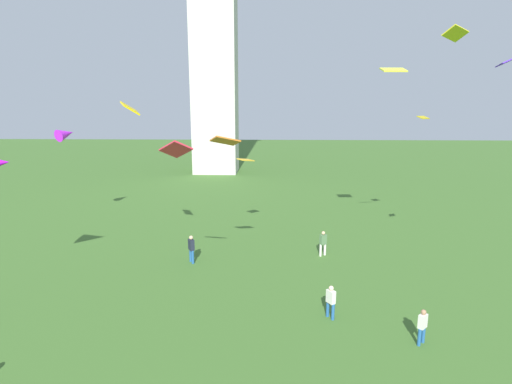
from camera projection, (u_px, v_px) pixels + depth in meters
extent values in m
cube|color=beige|center=(214.00, 23.00, 58.49)|extent=(6.50, 6.50, 44.03)
cylinder|color=#235693|center=(193.00, 257.00, 25.96)|extent=(0.17, 0.17, 0.89)
cylinder|color=#235693|center=(191.00, 255.00, 26.30)|extent=(0.17, 0.17, 0.89)
cube|color=#1E2333|center=(191.00, 245.00, 25.96)|extent=(0.49, 0.55, 0.70)
sphere|color=#D8AD84|center=(191.00, 238.00, 25.86)|extent=(0.26, 0.26, 0.26)
cylinder|color=silver|center=(321.00, 250.00, 27.27)|extent=(0.16, 0.16, 0.84)
cylinder|color=silver|center=(325.00, 249.00, 27.46)|extent=(0.16, 0.16, 0.84)
cube|color=#51754C|center=(323.00, 239.00, 27.21)|extent=(0.52, 0.47, 0.66)
sphere|color=#D8AD84|center=(323.00, 233.00, 27.11)|extent=(0.24, 0.24, 0.24)
cylinder|color=#235693|center=(419.00, 337.00, 17.03)|extent=(0.14, 0.14, 0.77)
cylinder|color=#235693|center=(423.00, 334.00, 17.26)|extent=(0.14, 0.14, 0.77)
cube|color=silver|center=(423.00, 321.00, 17.00)|extent=(0.47, 0.46, 0.61)
sphere|color=#A37556|center=(424.00, 312.00, 16.91)|extent=(0.22, 0.22, 0.22)
cylinder|color=#235693|center=(333.00, 312.00, 19.10)|extent=(0.15, 0.15, 0.81)
cylinder|color=#235693|center=(328.00, 309.00, 19.40)|extent=(0.15, 0.15, 0.81)
cube|color=silver|center=(331.00, 297.00, 19.10)|extent=(0.45, 0.50, 0.64)
sphere|color=beige|center=(331.00, 288.00, 19.01)|extent=(0.23, 0.23, 0.23)
cube|color=yellow|center=(130.00, 108.00, 23.41)|extent=(1.47, 1.82, 0.85)
cube|color=#E5F139|center=(393.00, 70.00, 26.71)|extent=(1.64, 1.15, 0.38)
cube|color=gold|center=(455.00, 33.00, 21.42)|extent=(1.49, 1.23, 0.76)
cube|color=#B5A215|center=(423.00, 117.00, 29.61)|extent=(1.01, 0.93, 0.23)
cube|color=#5022DE|center=(506.00, 62.00, 19.07)|extent=(0.75, 0.99, 0.42)
cube|color=#C36621|center=(225.00, 141.00, 21.17)|extent=(1.70, 1.46, 0.66)
cube|color=red|center=(176.00, 149.00, 18.86)|extent=(1.74, 1.53, 1.00)
cube|color=yellow|center=(246.00, 160.00, 29.57)|extent=(1.35, 1.37, 0.26)
cone|color=#BD20EB|center=(66.00, 134.00, 32.70)|extent=(1.58, 1.84, 1.22)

